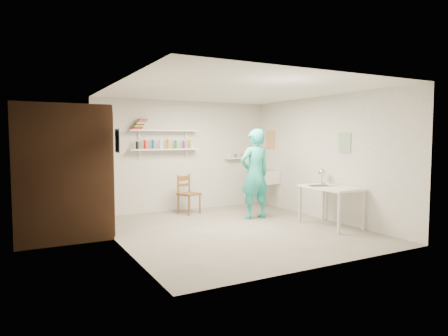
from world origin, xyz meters
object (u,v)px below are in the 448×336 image
wall_clock (249,158)px  wooden_chair (189,194)px  work_table (331,207)px  desk_lamp (322,172)px  man (255,174)px  belfast_sink (264,177)px

wall_clock → wooden_chair: bearing=137.7°
wall_clock → wooden_chair: wall_clock is taller
work_table → desk_lamp: desk_lamp is taller
man → wall_clock: 0.37m
belfast_sink → wall_clock: 1.29m
belfast_sink → wall_clock: wall_clock is taller
belfast_sink → man: 1.37m
belfast_sink → wooden_chair: 1.89m
man → desk_lamp: size_ratio=13.04×
wooden_chair → work_table: bearing=-75.2°
man → work_table: (0.80, -1.28, -0.52)m
man → desk_lamp: bearing=137.7°
belfast_sink → desk_lamp: 1.87m
wall_clock → work_table: (0.79, -1.50, -0.82)m
belfast_sink → wall_clock: bearing=-138.6°
wall_clock → desk_lamp: size_ratio=2.34×
belfast_sink → work_table: bearing=-92.8°
belfast_sink → wooden_chair: size_ratio=0.72×
belfast_sink → wall_clock: size_ratio=1.89×
man → work_table: man is taller
desk_lamp → man: bearing=139.3°
wall_clock → work_table: bearing=-63.7°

